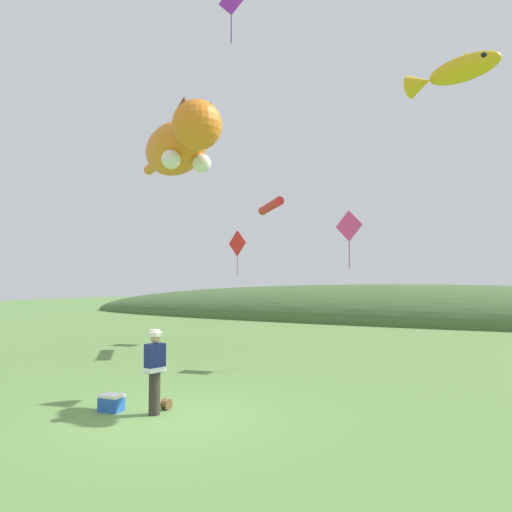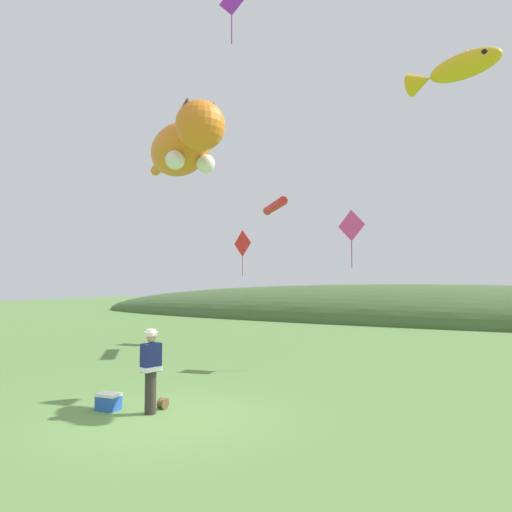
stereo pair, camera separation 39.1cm
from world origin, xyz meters
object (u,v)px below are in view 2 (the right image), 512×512
object	(u,v)px
kite_giant_cat	(184,147)
kite_diamond_violet	(232,3)
kite_fish_windsock	(454,69)
kite_tube_streamer	(274,206)
picnic_cooler	(108,402)
kite_diamond_pink	(351,226)
kite_spool	(163,403)
kite_diamond_red	(243,244)
festival_attendant	(151,368)

from	to	relation	value
kite_giant_cat	kite_diamond_violet	size ratio (longest dim) A/B	3.97
kite_fish_windsock	kite_tube_streamer	size ratio (longest dim) A/B	1.11
kite_giant_cat	kite_fish_windsock	size ratio (longest dim) A/B	2.81
picnic_cooler	kite_diamond_pink	world-z (taller)	kite_diamond_pink
kite_spool	kite_diamond_violet	bearing A→B (deg)	97.64
kite_giant_cat	kite_diamond_pink	bearing A→B (deg)	-2.33
kite_tube_streamer	kite_diamond_pink	bearing A→B (deg)	-28.85
kite_diamond_violet	kite_diamond_red	distance (m)	10.34
picnic_cooler	kite_tube_streamer	xyz separation A→B (m)	(-0.74, 9.75, 5.80)
festival_attendant	kite_spool	world-z (taller)	festival_attendant
kite_diamond_pink	kite_diamond_red	xyz separation A→B (m)	(-6.31, 3.58, -0.06)
kite_diamond_pink	kite_diamond_red	world-z (taller)	kite_diamond_red
kite_giant_cat	kite_diamond_red	distance (m)	5.20
kite_giant_cat	kite_fish_windsock	bearing A→B (deg)	-13.94
festival_attendant	picnic_cooler	size ratio (longest dim) A/B	3.36
kite_spool	kite_giant_cat	world-z (taller)	kite_giant_cat
kite_diamond_violet	kite_diamond_pink	bearing A→B (deg)	50.76
festival_attendant	kite_diamond_violet	xyz separation A→B (m)	(-0.50, 4.05, 10.46)
kite_spool	kite_diamond_red	xyz separation A→B (m)	(-4.09, 10.51, 4.48)
kite_spool	kite_tube_streamer	world-z (taller)	kite_tube_streamer
kite_giant_cat	festival_attendant	bearing A→B (deg)	-56.46
festival_attendant	kite_giant_cat	distance (m)	11.90
picnic_cooler	kite_tube_streamer	world-z (taller)	kite_tube_streamer
festival_attendant	kite_diamond_red	size ratio (longest dim) A/B	0.82
picnic_cooler	kite_fish_windsock	bearing A→B (deg)	38.00
festival_attendant	picnic_cooler	xyz separation A→B (m)	(-0.99, -0.22, -0.77)
kite_giant_cat	kite_diamond_red	world-z (taller)	kite_giant_cat
picnic_cooler	kite_tube_streamer	distance (m)	11.37
festival_attendant	kite_fish_windsock	bearing A→B (deg)	41.34
kite_spool	kite_diamond_violet	xyz separation A→B (m)	(-0.49, 3.62, 11.29)
kite_spool	kite_giant_cat	xyz separation A→B (m)	(-5.06, 7.23, 8.40)
kite_fish_windsock	kite_diamond_violet	distance (m)	6.98
kite_spool	kite_diamond_pink	bearing A→B (deg)	72.25
picnic_cooler	kite_diamond_pink	size ratio (longest dim) A/B	0.27
kite_giant_cat	kite_diamond_violet	distance (m)	6.51
kite_tube_streamer	kite_diamond_pink	world-z (taller)	kite_tube_streamer
kite_diamond_pink	kite_diamond_red	size ratio (longest dim) A/B	0.91
festival_attendant	kite_diamond_violet	world-z (taller)	kite_diamond_violet
kite_spool	kite_diamond_red	bearing A→B (deg)	111.25
kite_fish_windsock	kite_diamond_violet	size ratio (longest dim) A/B	1.41
kite_tube_streamer	kite_diamond_pink	xyz separation A→B (m)	(3.94, -2.17, -1.31)
picnic_cooler	kite_giant_cat	xyz separation A→B (m)	(-4.08, 7.88, 8.34)
kite_diamond_red	kite_diamond_pink	bearing A→B (deg)	-29.54
kite_fish_windsock	kite_tube_streamer	world-z (taller)	kite_fish_windsock
kite_fish_windsock	kite_diamond_violet	bearing A→B (deg)	-171.31
kite_fish_windsock	kite_diamond_pink	world-z (taller)	kite_fish_windsock
kite_fish_windsock	kite_diamond_violet	world-z (taller)	kite_diamond_violet
festival_attendant	kite_giant_cat	size ratio (longest dim) A/B	0.25
kite_spool	kite_diamond_pink	world-z (taller)	kite_diamond_pink
festival_attendant	picnic_cooler	world-z (taller)	festival_attendant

